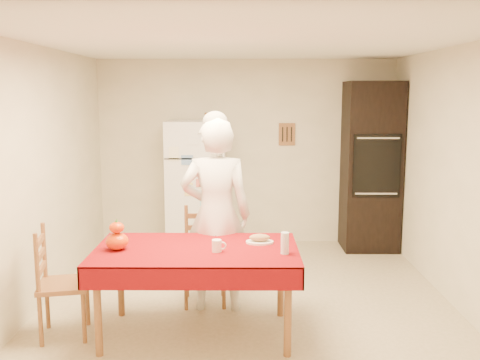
{
  "coord_description": "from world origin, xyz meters",
  "views": [
    {
      "loc": [
        -0.05,
        -5.01,
        2.04
      ],
      "look_at": [
        -0.08,
        0.2,
        1.2
      ],
      "focal_mm": 40.0,
      "sensor_mm": 36.0,
      "label": 1
    }
  ],
  "objects_px": {
    "wine_glass": "(285,243)",
    "bread_plate": "(260,242)",
    "chair_left": "(55,279)",
    "pumpkin_lower": "(117,241)",
    "refrigerator": "(197,186)",
    "coffee_mug": "(217,246)",
    "seated_woman": "(216,215)",
    "dining_table": "(196,256)",
    "chair_far": "(205,251)",
    "oven_cabinet": "(371,167)"
  },
  "relations": [
    {
      "from": "chair_far",
      "to": "pumpkin_lower",
      "type": "bearing_deg",
      "value": -133.52
    },
    {
      "from": "coffee_mug",
      "to": "chair_left",
      "type": "bearing_deg",
      "value": 177.57
    },
    {
      "from": "chair_far",
      "to": "bread_plate",
      "type": "height_order",
      "value": "chair_far"
    },
    {
      "from": "seated_woman",
      "to": "coffee_mug",
      "type": "distance_m",
      "value": 0.68
    },
    {
      "from": "coffee_mug",
      "to": "dining_table",
      "type": "bearing_deg",
      "value": 150.54
    },
    {
      "from": "refrigerator",
      "to": "seated_woman",
      "type": "relative_size",
      "value": 0.93
    },
    {
      "from": "seated_woman",
      "to": "bread_plate",
      "type": "bearing_deg",
      "value": 134.61
    },
    {
      "from": "seated_woman",
      "to": "oven_cabinet",
      "type": "bearing_deg",
      "value": -132.69
    },
    {
      "from": "chair_left",
      "to": "bread_plate",
      "type": "height_order",
      "value": "chair_left"
    },
    {
      "from": "wine_glass",
      "to": "bread_plate",
      "type": "relative_size",
      "value": 0.73
    },
    {
      "from": "refrigerator",
      "to": "pumpkin_lower",
      "type": "xyz_separation_m",
      "value": [
        -0.44,
        -2.61,
        -0.02
      ]
    },
    {
      "from": "dining_table",
      "to": "coffee_mug",
      "type": "xyz_separation_m",
      "value": [
        0.18,
        -0.1,
        0.12
      ]
    },
    {
      "from": "refrigerator",
      "to": "coffee_mug",
      "type": "distance_m",
      "value": 2.69
    },
    {
      "from": "seated_woman",
      "to": "coffee_mug",
      "type": "height_order",
      "value": "seated_woman"
    },
    {
      "from": "seated_woman",
      "to": "bread_plate",
      "type": "distance_m",
      "value": 0.59
    },
    {
      "from": "seated_woman",
      "to": "bread_plate",
      "type": "height_order",
      "value": "seated_woman"
    },
    {
      "from": "refrigerator",
      "to": "chair_far",
      "type": "height_order",
      "value": "refrigerator"
    },
    {
      "from": "bread_plate",
      "to": "dining_table",
      "type": "bearing_deg",
      "value": -163.66
    },
    {
      "from": "chair_far",
      "to": "seated_woman",
      "type": "height_order",
      "value": "seated_woman"
    },
    {
      "from": "wine_glass",
      "to": "dining_table",
      "type": "bearing_deg",
      "value": 168.42
    },
    {
      "from": "bread_plate",
      "to": "pumpkin_lower",
      "type": "bearing_deg",
      "value": -170.43
    },
    {
      "from": "chair_far",
      "to": "pumpkin_lower",
      "type": "height_order",
      "value": "chair_far"
    },
    {
      "from": "chair_far",
      "to": "wine_glass",
      "type": "xyz_separation_m",
      "value": [
        0.72,
        -0.91,
        0.34
      ]
    },
    {
      "from": "oven_cabinet",
      "to": "seated_woman",
      "type": "distance_m",
      "value": 2.82
    },
    {
      "from": "seated_woman",
      "to": "pumpkin_lower",
      "type": "distance_m",
      "value": 1.0
    },
    {
      "from": "chair_left",
      "to": "bread_plate",
      "type": "relative_size",
      "value": 3.96
    },
    {
      "from": "chair_left",
      "to": "seated_woman",
      "type": "relative_size",
      "value": 0.52
    },
    {
      "from": "seated_woman",
      "to": "coffee_mug",
      "type": "bearing_deg",
      "value": 94.1
    },
    {
      "from": "refrigerator",
      "to": "coffee_mug",
      "type": "height_order",
      "value": "refrigerator"
    },
    {
      "from": "bread_plate",
      "to": "wine_glass",
      "type": "bearing_deg",
      "value": -57.77
    },
    {
      "from": "wine_glass",
      "to": "chair_far",
      "type": "bearing_deg",
      "value": 128.09
    },
    {
      "from": "dining_table",
      "to": "wine_glass",
      "type": "xyz_separation_m",
      "value": [
        0.73,
        -0.15,
        0.16
      ]
    },
    {
      "from": "wine_glass",
      "to": "pumpkin_lower",
      "type": "bearing_deg",
      "value": 175.61
    },
    {
      "from": "oven_cabinet",
      "to": "wine_glass",
      "type": "xyz_separation_m",
      "value": [
        -1.34,
        -2.76,
        -0.25
      ]
    },
    {
      "from": "bread_plate",
      "to": "chair_far",
      "type": "bearing_deg",
      "value": 130.74
    },
    {
      "from": "refrigerator",
      "to": "wine_glass",
      "type": "xyz_separation_m",
      "value": [
        0.94,
        -2.72,
        -0.0
      ]
    },
    {
      "from": "coffee_mug",
      "to": "wine_glass",
      "type": "distance_m",
      "value": 0.56
    },
    {
      "from": "oven_cabinet",
      "to": "pumpkin_lower",
      "type": "xyz_separation_m",
      "value": [
        -2.72,
        -2.66,
        -0.27
      ]
    },
    {
      "from": "refrigerator",
      "to": "seated_woman",
      "type": "height_order",
      "value": "seated_woman"
    },
    {
      "from": "refrigerator",
      "to": "bread_plate",
      "type": "bearing_deg",
      "value": -72.74
    },
    {
      "from": "dining_table",
      "to": "chair_left",
      "type": "bearing_deg",
      "value": -177.98
    },
    {
      "from": "seated_woman",
      "to": "wine_glass",
      "type": "height_order",
      "value": "seated_woman"
    },
    {
      "from": "pumpkin_lower",
      "to": "refrigerator",
      "type": "bearing_deg",
      "value": 80.44
    },
    {
      "from": "refrigerator",
      "to": "chair_left",
      "type": "xyz_separation_m",
      "value": [
        -0.97,
        -2.61,
        -0.34
      ]
    },
    {
      "from": "seated_woman",
      "to": "pumpkin_lower",
      "type": "bearing_deg",
      "value": 38.65
    },
    {
      "from": "chair_left",
      "to": "dining_table",
      "type": "bearing_deg",
      "value": -99.4
    },
    {
      "from": "chair_left",
      "to": "pumpkin_lower",
      "type": "bearing_deg",
      "value": -101.57
    },
    {
      "from": "pumpkin_lower",
      "to": "coffee_mug",
      "type": "bearing_deg",
      "value": -3.89
    },
    {
      "from": "refrigerator",
      "to": "chair_far",
      "type": "distance_m",
      "value": 1.85
    },
    {
      "from": "refrigerator",
      "to": "chair_left",
      "type": "bearing_deg",
      "value": -110.43
    }
  ]
}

